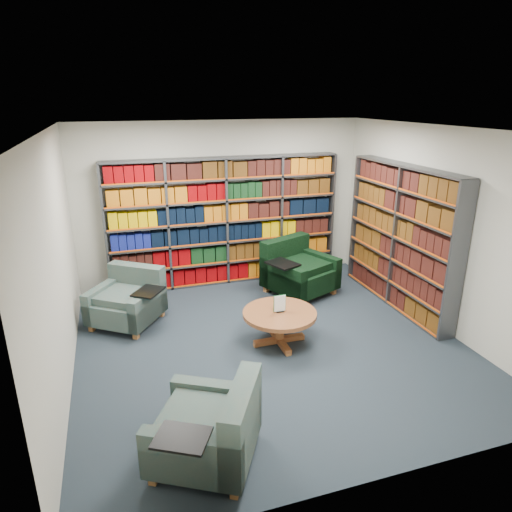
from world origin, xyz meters
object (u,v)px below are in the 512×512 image
object	(u,v)px
chair_green_right	(296,271)
chair_teal_front	(214,431)
coffee_table	(280,318)
chair_teal_left	(129,301)

from	to	relation	value
chair_green_right	chair_teal_front	world-z (taller)	chair_green_right
chair_green_right	coffee_table	distance (m)	1.79
chair_teal_left	chair_teal_front	world-z (taller)	chair_teal_front
chair_teal_left	coffee_table	size ratio (longest dim) A/B	1.24
chair_green_right	chair_teal_front	bearing A→B (deg)	-123.04
chair_teal_left	chair_green_right	distance (m)	2.77
chair_teal_left	chair_teal_front	size ratio (longest dim) A/B	1.02
chair_green_right	chair_teal_front	xyz separation A→B (m)	(-2.19, -3.36, -0.04)
chair_green_right	coffee_table	xyz separation A→B (m)	(-0.88, -1.56, 0.01)
chair_teal_left	chair_green_right	bearing A→B (deg)	5.66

